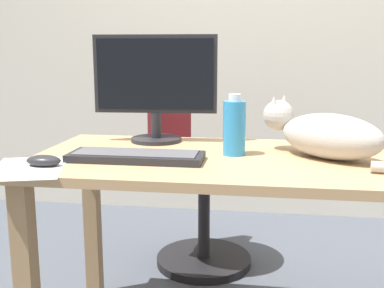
{
  "coord_description": "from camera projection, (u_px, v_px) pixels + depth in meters",
  "views": [
    {
      "loc": [
        0.03,
        -1.54,
        1.06
      ],
      "look_at": [
        -0.19,
        -0.1,
        0.78
      ],
      "focal_mm": 43.47,
      "sensor_mm": 36.0,
      "label": 1
    }
  ],
  "objects": [
    {
      "name": "desk",
      "position": [
        251.0,
        187.0,
        1.58
      ],
      "size": [
        1.48,
        0.7,
        0.72
      ],
      "color": "tan",
      "rests_on": "ground_plane"
    },
    {
      "name": "paper_sheet",
      "position": [
        28.0,
        168.0,
        1.41
      ],
      "size": [
        0.29,
        0.34,
        0.0
      ],
      "primitive_type": "cube",
      "rotation": [
        0.0,
        0.0,
        0.3
      ],
      "color": "white",
      "rests_on": "desk"
    },
    {
      "name": "computer_mouse",
      "position": [
        44.0,
        161.0,
        1.43
      ],
      "size": [
        0.11,
        0.06,
        0.04
      ],
      "primitive_type": "ellipsoid",
      "color": "#232328",
      "rests_on": "desk"
    },
    {
      "name": "cat",
      "position": [
        325.0,
        134.0,
        1.54
      ],
      "size": [
        0.49,
        0.41,
        0.2
      ],
      "color": "#B2ADA8",
      "rests_on": "desk"
    },
    {
      "name": "monitor",
      "position": [
        155.0,
        84.0,
        1.8
      ],
      "size": [
        0.48,
        0.2,
        0.41
      ],
      "color": "#232328",
      "rests_on": "desk"
    },
    {
      "name": "back_wall",
      "position": [
        259.0,
        16.0,
        2.95
      ],
      "size": [
        6.0,
        0.04,
        2.6
      ],
      "primitive_type": "cube",
      "color": "beige",
      "rests_on": "ground_plane"
    },
    {
      "name": "office_chair",
      "position": [
        195.0,
        189.0,
        2.35
      ],
      "size": [
        0.5,
        0.48,
        0.92
      ],
      "color": "black",
      "rests_on": "ground_plane"
    },
    {
      "name": "keyboard",
      "position": [
        136.0,
        156.0,
        1.51
      ],
      "size": [
        0.44,
        0.15,
        0.03
      ],
      "color": "#232328",
      "rests_on": "desk"
    },
    {
      "name": "water_bottle",
      "position": [
        234.0,
        127.0,
        1.58
      ],
      "size": [
        0.08,
        0.08,
        0.21
      ],
      "color": "#2D8CD1",
      "rests_on": "desk"
    }
  ]
}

